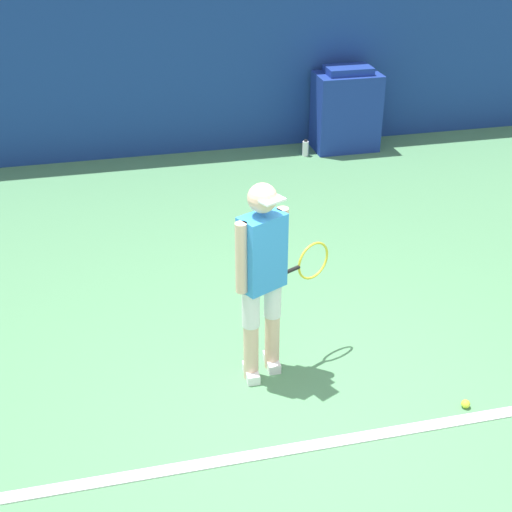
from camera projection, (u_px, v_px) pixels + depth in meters
ground_plane at (306, 412)px, 5.41m from camera, size 24.00×24.00×0.00m
back_wall at (188, 57)px, 9.63m from camera, size 24.00×0.10×2.68m
court_baseline at (320, 444)px, 5.10m from camera, size 21.60×0.10×0.01m
tennis_player at (263, 273)px, 5.40m from camera, size 0.86×0.50×1.67m
tennis_ball at (466, 404)px, 5.44m from camera, size 0.07×0.07×0.07m
covered_chair at (346, 110)px, 10.11m from camera, size 0.90×0.57×1.19m
water_bottle at (305, 148)px, 10.06m from camera, size 0.09×0.09×0.24m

